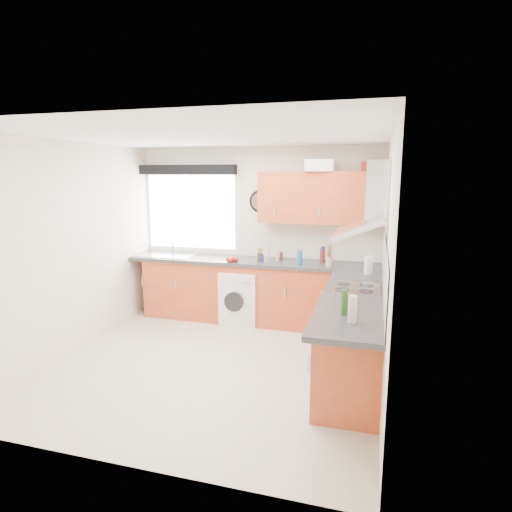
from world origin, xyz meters
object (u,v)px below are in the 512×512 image
(extractor_hood, at_px, (368,208))
(washing_machine, at_px, (240,297))
(oven, at_px, (353,332))
(upper_cabinets, at_px, (321,198))

(extractor_hood, height_order, washing_machine, extractor_hood)
(oven, height_order, washing_machine, oven)
(extractor_hood, xyz_separation_m, washing_machine, (-1.75, 1.10, -1.39))
(oven, relative_size, upper_cabinets, 0.50)
(oven, distance_m, upper_cabinets, 1.99)
(oven, bearing_deg, upper_cabinets, 112.54)
(oven, xyz_separation_m, extractor_hood, (0.10, -0.00, 1.34))
(upper_cabinets, relative_size, washing_machine, 2.23)
(oven, xyz_separation_m, washing_machine, (-1.65, 1.10, -0.04))
(extractor_hood, bearing_deg, oven, 180.00)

